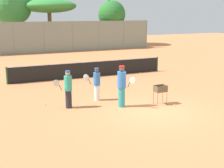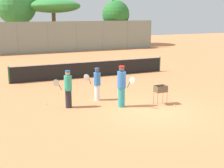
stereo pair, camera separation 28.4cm
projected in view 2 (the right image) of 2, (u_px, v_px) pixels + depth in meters
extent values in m
plane|color=#D37F4C|center=(154.00, 112.00, 13.63)|extent=(80.00, 80.00, 0.00)
cylinder|color=#26592D|center=(9.00, 75.00, 18.85)|extent=(0.10, 0.10, 1.07)
cylinder|color=#26592D|center=(160.00, 64.00, 22.91)|extent=(0.10, 0.10, 1.07)
cube|color=black|center=(92.00, 70.00, 20.89)|extent=(10.61, 0.01, 1.01)
cube|color=white|center=(91.00, 62.00, 20.77)|extent=(10.61, 0.02, 0.06)
cylinder|color=gray|center=(18.00, 38.00, 31.75)|extent=(0.08, 0.08, 3.30)
cylinder|color=gray|center=(48.00, 37.00, 32.94)|extent=(0.08, 0.08, 3.30)
cylinder|color=gray|center=(76.00, 36.00, 34.13)|extent=(0.08, 0.08, 3.30)
cylinder|color=gray|center=(103.00, 36.00, 35.32)|extent=(0.08, 0.08, 3.30)
cylinder|color=gray|center=(128.00, 35.00, 36.51)|extent=(0.08, 0.08, 3.30)
cylinder|color=gray|center=(151.00, 34.00, 37.70)|extent=(0.08, 0.08, 3.30)
cube|color=gray|center=(48.00, 37.00, 32.94)|extent=(24.90, 0.01, 3.30)
cylinder|color=brown|center=(18.00, 34.00, 35.64)|extent=(0.47, 0.47, 3.68)
sphere|color=#388E42|center=(16.00, 5.00, 34.93)|extent=(4.47, 4.47, 4.47)
cylinder|color=brown|center=(116.00, 35.00, 37.58)|extent=(0.53, 0.53, 3.03)
sphere|color=#28722D|center=(116.00, 14.00, 37.01)|extent=(3.24, 3.24, 3.24)
cylinder|color=brown|center=(113.00, 20.00, 40.51)|extent=(0.27, 0.27, 6.43)
cylinder|color=brown|center=(54.00, 31.00, 36.52)|extent=(0.45, 0.45, 4.16)
ellipsoid|color=#338438|center=(53.00, 6.00, 35.87)|extent=(6.27, 6.27, 1.57)
cylinder|color=white|center=(97.00, 93.00, 15.40)|extent=(0.27, 0.27, 0.76)
cylinder|color=blue|center=(97.00, 79.00, 15.24)|extent=(0.33, 0.33, 0.64)
sphere|color=brown|center=(97.00, 70.00, 15.15)|extent=(0.21, 0.21, 0.21)
cylinder|color=#2659B2|center=(97.00, 69.00, 15.13)|extent=(0.22, 0.22, 0.05)
cylinder|color=black|center=(90.00, 82.00, 15.31)|extent=(0.14, 0.10, 0.27)
ellipsoid|color=silver|center=(87.00, 77.00, 15.28)|extent=(0.36, 0.22, 0.43)
cylinder|color=#26262D|center=(69.00, 99.00, 14.21)|extent=(0.29, 0.29, 0.81)
cylinder|color=teal|center=(68.00, 83.00, 14.04)|extent=(0.36, 0.36, 0.68)
sphere|color=tan|center=(68.00, 73.00, 13.94)|extent=(0.22, 0.22, 0.22)
cylinder|color=#2659B2|center=(68.00, 71.00, 13.92)|extent=(0.23, 0.23, 0.06)
cylinder|color=black|center=(60.00, 87.00, 13.94)|extent=(0.15, 0.03, 0.27)
ellipsoid|color=silver|center=(56.00, 83.00, 13.82)|extent=(0.40, 0.03, 0.43)
cylinder|color=teal|center=(121.00, 97.00, 14.31)|extent=(0.32, 0.32, 0.90)
cylinder|color=blue|center=(122.00, 80.00, 14.12)|extent=(0.40, 0.40, 0.75)
sphere|color=brown|center=(122.00, 69.00, 14.01)|extent=(0.25, 0.25, 0.25)
cylinder|color=red|center=(122.00, 67.00, 13.98)|extent=(0.26, 0.26, 0.06)
cylinder|color=black|center=(129.00, 85.00, 13.95)|extent=(0.10, 0.14, 0.27)
ellipsoid|color=silver|center=(132.00, 81.00, 13.80)|extent=(0.24, 0.35, 0.43)
cylinder|color=brown|center=(158.00, 100.00, 14.44)|extent=(0.02, 0.02, 0.62)
cylinder|color=brown|center=(167.00, 99.00, 14.64)|extent=(0.02, 0.02, 0.62)
cylinder|color=brown|center=(154.00, 98.00, 14.76)|extent=(0.02, 0.02, 0.62)
cylinder|color=brown|center=(163.00, 97.00, 14.96)|extent=(0.02, 0.02, 0.62)
cube|color=brown|center=(161.00, 92.00, 14.63)|extent=(0.55, 0.40, 0.01)
cube|color=brown|center=(163.00, 90.00, 14.42)|extent=(0.55, 0.01, 0.30)
cube|color=brown|center=(158.00, 88.00, 14.77)|extent=(0.55, 0.01, 0.30)
cube|color=brown|center=(156.00, 89.00, 14.49)|extent=(0.01, 0.40, 0.30)
cube|color=brown|center=(166.00, 88.00, 14.70)|extent=(0.01, 0.40, 0.30)
sphere|color=#D1E54C|center=(161.00, 92.00, 14.50)|extent=(0.07, 0.07, 0.07)
sphere|color=#D1E54C|center=(157.00, 92.00, 14.51)|extent=(0.07, 0.07, 0.07)
sphere|color=#D1E54C|center=(165.00, 91.00, 14.68)|extent=(0.07, 0.07, 0.07)
sphere|color=#D1E54C|center=(158.00, 91.00, 14.65)|extent=(0.07, 0.07, 0.07)
sphere|color=#D1E54C|center=(157.00, 89.00, 14.69)|extent=(0.07, 0.07, 0.07)
sphere|color=#D1E54C|center=(162.00, 90.00, 14.59)|extent=(0.07, 0.07, 0.07)
sphere|color=#D1E54C|center=(159.00, 89.00, 14.71)|extent=(0.07, 0.07, 0.07)
sphere|color=#D1E54C|center=(161.00, 91.00, 14.59)|extent=(0.07, 0.07, 0.07)
sphere|color=#D1E54C|center=(127.00, 87.00, 18.17)|extent=(0.07, 0.07, 0.07)
sphere|color=#D1E54C|center=(58.00, 93.00, 16.61)|extent=(0.07, 0.07, 0.07)
sphere|color=#D1E54C|center=(125.00, 86.00, 18.22)|extent=(0.07, 0.07, 0.07)
sphere|color=#D1E54C|center=(175.00, 89.00, 17.63)|extent=(0.07, 0.07, 0.07)
sphere|color=#D1E54C|center=(143.00, 73.00, 22.04)|extent=(0.07, 0.07, 0.07)
sphere|color=#D1E54C|center=(174.00, 106.00, 14.48)|extent=(0.07, 0.07, 0.07)
sphere|color=#D1E54C|center=(46.00, 104.00, 14.74)|extent=(0.07, 0.07, 0.07)
cube|color=#B2B7BC|center=(42.00, 46.00, 35.94)|extent=(4.20, 1.70, 0.90)
cube|color=#33383D|center=(40.00, 39.00, 35.68)|extent=(2.20, 1.50, 0.70)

